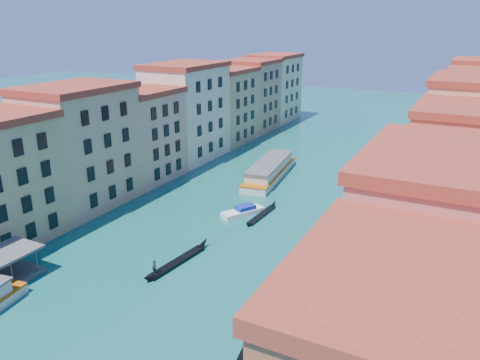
% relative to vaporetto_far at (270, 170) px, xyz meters
% --- Properties ---
extents(left_bank_palazzos, '(12.80, 128.40, 21.00)m').
position_rel_vaporetto_far_xyz_m(left_bank_palazzos, '(-22.13, -1.99, 8.23)').
color(left_bank_palazzos, '#C6B38A').
rests_on(left_bank_palazzos, ground).
extents(right_bank_palazzos, '(12.80, 128.40, 21.00)m').
position_rel_vaporetto_far_xyz_m(right_bank_palazzos, '(33.87, -1.67, 8.27)').
color(right_bank_palazzos, '#994C2F').
rests_on(right_bank_palazzos, ground).
extents(quay, '(4.00, 140.00, 1.00)m').
position_rel_vaporetto_far_xyz_m(quay, '(25.87, -1.66, -0.97)').
color(quay, gray).
rests_on(quay, ground).
extents(restaurant_awnings, '(3.20, 44.55, 3.12)m').
position_rel_vaporetto_far_xyz_m(restaurant_awnings, '(26.06, -43.66, 1.51)').
color(restaurant_awnings, maroon).
rests_on(restaurant_awnings, ground).
extents(mooring_poles_right, '(1.44, 54.24, 3.20)m').
position_rel_vaporetto_far_xyz_m(mooring_poles_right, '(22.97, -37.86, -0.17)').
color(mooring_poles_right, '#532E1C').
rests_on(mooring_poles_right, ground).
extents(vaporetto_far, '(7.77, 22.48, 3.28)m').
position_rel_vaporetto_far_xyz_m(vaporetto_far, '(0.00, 0.00, 0.00)').
color(vaporetto_far, silver).
rests_on(vaporetto_far, ground).
extents(gondola_fore, '(2.44, 12.87, 2.57)m').
position_rel_vaporetto_far_xyz_m(gondola_fore, '(3.71, -37.58, -1.04)').
color(gondola_fore, black).
rests_on(gondola_fore, ground).
extents(gondola_far, '(1.30, 10.91, 1.54)m').
position_rel_vaporetto_far_xyz_m(gondola_far, '(6.88, -18.50, -1.16)').
color(gondola_far, black).
rests_on(gondola_far, ground).
extents(motorboat_mid, '(5.43, 7.29, 1.47)m').
position_rel_vaporetto_far_xyz_m(motorboat_mid, '(3.95, -19.40, -0.90)').
color(motorboat_mid, white).
rests_on(motorboat_mid, ground).
extents(motorboat_far, '(3.41, 7.04, 1.40)m').
position_rel_vaporetto_far_xyz_m(motorboat_far, '(15.19, 27.01, -0.93)').
color(motorboat_far, silver).
rests_on(motorboat_far, ground).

